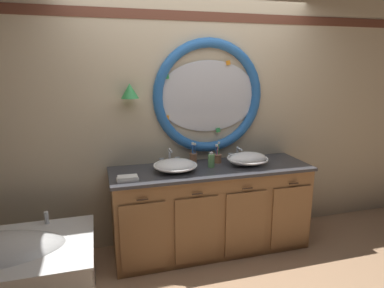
{
  "coord_description": "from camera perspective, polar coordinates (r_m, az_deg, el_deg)",
  "views": [
    {
      "loc": [
        -0.96,
        -2.77,
        1.86
      ],
      "look_at": [
        -0.09,
        0.25,
        1.12
      ],
      "focal_mm": 31.52,
      "sensor_mm": 36.0,
      "label": 1
    }
  ],
  "objects": [
    {
      "name": "faucet_set_left",
      "position": [
        3.44,
        -3.81,
        -2.39
      ],
      "size": [
        0.21,
        0.13,
        0.17
      ],
      "color": "silver",
      "rests_on": "vanity_counter"
    },
    {
      "name": "toothbrush_holder_right",
      "position": [
        3.51,
        4.33,
        -2.32
      ],
      "size": [
        0.09,
        0.09,
        0.22
      ],
      "color": "#996647",
      "rests_on": "vanity_counter"
    },
    {
      "name": "sink_basin_right",
      "position": [
        3.44,
        9.38,
        -2.47
      ],
      "size": [
        0.42,
        0.42,
        0.13
      ],
      "color": "white",
      "rests_on": "vanity_counter"
    },
    {
      "name": "sink_basin_left",
      "position": [
        3.2,
        -2.85,
        -3.64
      ],
      "size": [
        0.42,
        0.42,
        0.12
      ],
      "color": "white",
      "rests_on": "vanity_counter"
    },
    {
      "name": "faucet_set_right",
      "position": [
        3.66,
        7.73,
        -1.66
      ],
      "size": [
        0.21,
        0.14,
        0.13
      ],
      "color": "silver",
      "rests_on": "vanity_counter"
    },
    {
      "name": "ground_plane",
      "position": [
        3.47,
        2.74,
        -19.16
      ],
      "size": [
        14.0,
        14.0,
        0.0
      ],
      "primitive_type": "plane",
      "color": "tan"
    },
    {
      "name": "soap_dispenser",
      "position": [
        3.34,
        3.28,
        -2.76
      ],
      "size": [
        0.07,
        0.07,
        0.16
      ],
      "color": "#6BAD66",
      "rests_on": "vanity_counter"
    },
    {
      "name": "vanity_counter",
      "position": [
        3.5,
        3.23,
        -10.77
      ],
      "size": [
        1.99,
        0.65,
        0.87
      ],
      "color": "olive",
      "rests_on": "ground_plane"
    },
    {
      "name": "toothbrush_holder_left",
      "position": [
        3.49,
        0.21,
        -2.24
      ],
      "size": [
        0.08,
        0.08,
        0.22
      ],
      "color": "#996647",
      "rests_on": "vanity_counter"
    },
    {
      "name": "folded_hand_towel",
      "position": [
        3.02,
        -10.84,
        -5.74
      ],
      "size": [
        0.19,
        0.11,
        0.04
      ],
      "color": "white",
      "rests_on": "vanity_counter"
    },
    {
      "name": "back_wall_assembly",
      "position": [
        3.53,
        0.16,
        4.6
      ],
      "size": [
        6.4,
        0.26,
        2.6
      ],
      "color": "beige",
      "rests_on": "ground_plane"
    }
  ]
}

